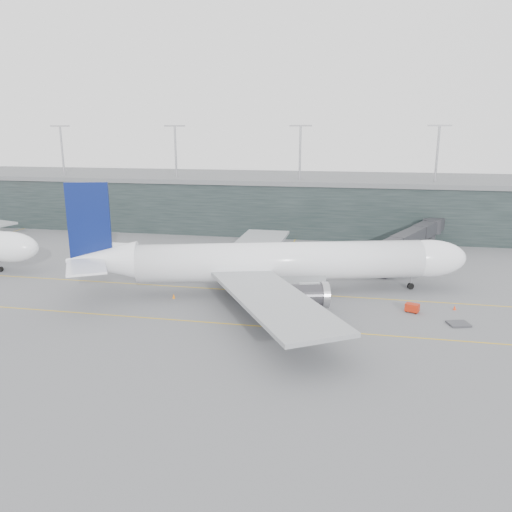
# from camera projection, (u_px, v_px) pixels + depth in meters

# --- Properties ---
(ground) EXTENTS (320.00, 320.00, 0.00)m
(ground) POSITION_uv_depth(u_px,v_px,m) (244.00, 284.00, 93.98)
(ground) COLOR #59595E
(ground) RESTS_ON ground
(taxiline_a) EXTENTS (160.00, 0.25, 0.02)m
(taxiline_a) POSITION_uv_depth(u_px,v_px,m) (239.00, 290.00, 90.17)
(taxiline_a) COLOR gold
(taxiline_a) RESTS_ON ground
(taxiline_b) EXTENTS (160.00, 0.25, 0.02)m
(taxiline_b) POSITION_uv_depth(u_px,v_px,m) (216.00, 323.00, 74.95)
(taxiline_b) COLOR gold
(taxiline_b) RESTS_ON ground
(taxiline_lead_main) EXTENTS (0.25, 60.00, 0.02)m
(taxiline_lead_main) POSITION_uv_depth(u_px,v_px,m) (285.00, 259.00, 112.09)
(taxiline_lead_main) COLOR gold
(taxiline_lead_main) RESTS_ON ground
(terminal) EXTENTS (240.00, 36.00, 29.00)m
(terminal) POSITION_uv_depth(u_px,v_px,m) (286.00, 201.00, 147.29)
(terminal) COLOR black
(terminal) RESTS_ON ground
(main_aircraft) EXTENTS (69.70, 64.15, 19.83)m
(main_aircraft) POSITION_uv_depth(u_px,v_px,m) (278.00, 262.00, 87.68)
(main_aircraft) COLOR white
(main_aircraft) RESTS_ON ground
(jet_bridge) EXTENTS (22.85, 45.08, 7.20)m
(jet_bridge) POSITION_uv_depth(u_px,v_px,m) (398.00, 237.00, 109.58)
(jet_bridge) COLOR #26272B
(jet_bridge) RESTS_ON ground
(gse_cart) EXTENTS (2.42, 2.00, 1.41)m
(gse_cart) POSITION_uv_depth(u_px,v_px,m) (412.00, 308.00, 79.14)
(gse_cart) COLOR #AD210C
(gse_cart) RESTS_ON ground
(baggage_dolly) EXTENTS (3.56, 3.16, 0.30)m
(baggage_dolly) POSITION_uv_depth(u_px,v_px,m) (458.00, 324.00, 74.13)
(baggage_dolly) COLOR #36363B
(baggage_dolly) RESTS_ON ground
(uld_a) EXTENTS (2.57, 2.24, 2.02)m
(uld_a) POSITION_uv_depth(u_px,v_px,m) (228.00, 264.00, 103.86)
(uld_a) COLOR #353539
(uld_a) RESTS_ON ground
(uld_b) EXTENTS (2.34, 2.08, 1.79)m
(uld_b) POSITION_uv_depth(u_px,v_px,m) (239.00, 263.00, 104.86)
(uld_b) COLOR #353539
(uld_b) RESTS_ON ground
(uld_c) EXTENTS (1.95, 1.60, 1.68)m
(uld_c) POSITION_uv_depth(u_px,v_px,m) (255.00, 263.00, 104.93)
(uld_c) COLOR #353539
(uld_c) RESTS_ON ground
(cone_nose) EXTENTS (0.48, 0.48, 0.76)m
(cone_nose) POSITION_uv_depth(u_px,v_px,m) (455.00, 308.00, 80.32)
(cone_nose) COLOR #FC390E
(cone_nose) RESTS_ON ground
(cone_wing_stbd) EXTENTS (0.47, 0.47, 0.74)m
(cone_wing_stbd) POSITION_uv_depth(u_px,v_px,m) (289.00, 325.00, 73.25)
(cone_wing_stbd) COLOR red
(cone_wing_stbd) RESTS_ON ground
(cone_wing_port) EXTENTS (0.48, 0.48, 0.77)m
(cone_wing_port) POSITION_uv_depth(u_px,v_px,m) (300.00, 268.00, 103.34)
(cone_wing_port) COLOR #EB480D
(cone_wing_port) RESTS_ON ground
(cone_tail) EXTENTS (0.51, 0.51, 0.80)m
(cone_tail) POSITION_uv_depth(u_px,v_px,m) (174.00, 296.00, 85.75)
(cone_tail) COLOR orange
(cone_tail) RESTS_ON ground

